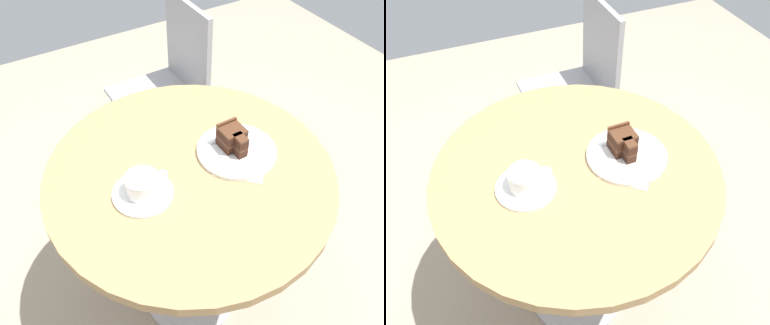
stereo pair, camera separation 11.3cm
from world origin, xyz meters
TOP-DOWN VIEW (x-y plane):
  - ground_plane at (0.00, 0.00)m, footprint 4.40×4.40m
  - cafe_table at (0.00, 0.00)m, footprint 0.84×0.84m
  - saucer at (-0.16, -0.02)m, footprint 0.17×0.17m
  - coffee_cup at (-0.15, -0.02)m, footprint 0.12×0.09m
  - teaspoon at (-0.11, -0.02)m, footprint 0.06×0.09m
  - cake_plate at (0.16, -0.01)m, footprint 0.24×0.24m
  - cake_slice at (0.15, 0.01)m, footprint 0.07×0.10m
  - fork at (0.19, 0.04)m, footprint 0.15×0.02m
  - napkin at (0.15, -0.05)m, footprint 0.20×0.20m
  - cafe_chair at (0.33, 0.74)m, footprint 0.38×0.38m

SIDE VIEW (x-z plane):
  - ground_plane at x=0.00m, z-range -0.01..0.00m
  - cafe_chair at x=0.33m, z-range 0.08..0.95m
  - cafe_table at x=0.00m, z-range 0.26..1.01m
  - napkin at x=0.15m, z-range 0.75..0.76m
  - saucer at x=-0.16m, z-range 0.75..0.76m
  - cake_plate at x=0.16m, z-range 0.75..0.77m
  - teaspoon at x=-0.11m, z-range 0.76..0.77m
  - fork at x=0.19m, z-range 0.77..0.77m
  - coffee_cup at x=-0.15m, z-range 0.76..0.82m
  - cake_slice at x=0.15m, z-range 0.76..0.84m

